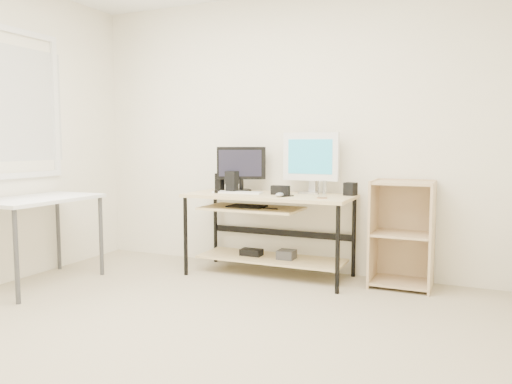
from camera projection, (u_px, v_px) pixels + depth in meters
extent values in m
cube|color=#B9AC8E|center=(166.00, 341.00, 3.06)|extent=(4.00, 4.00, 0.01)
cube|color=white|center=(283.00, 134.00, 4.75)|extent=(4.00, 0.01, 2.60)
cube|color=white|center=(8.00, 103.00, 4.25)|extent=(0.01, 1.00, 1.20)
cube|color=beige|center=(269.00, 196.00, 4.49)|extent=(1.50, 0.65, 0.03)
cube|color=beige|center=(252.00, 208.00, 4.52)|extent=(0.90, 0.49, 0.02)
cube|color=beige|center=(271.00, 258.00, 4.59)|extent=(1.35, 0.46, 0.02)
cube|color=black|center=(247.00, 206.00, 4.54)|extent=(0.33, 0.22, 0.01)
cylinder|color=black|center=(270.00, 208.00, 4.39)|extent=(0.14, 0.01, 0.01)
cube|color=#3D3D3F|center=(286.00, 255.00, 4.53)|extent=(0.15, 0.15, 0.08)
cube|color=black|center=(251.00, 252.00, 4.67)|extent=(0.20, 0.12, 0.06)
cylinder|color=black|center=(186.00, 236.00, 4.56)|extent=(0.04, 0.04, 0.72)
cylinder|color=black|center=(215.00, 227.00, 5.07)|extent=(0.04, 0.04, 0.72)
cylinder|color=black|center=(338.00, 250.00, 3.98)|extent=(0.04, 0.04, 0.72)
cylinder|color=black|center=(354.00, 237.00, 4.50)|extent=(0.04, 0.04, 0.72)
cube|color=white|center=(38.00, 199.00, 4.21)|extent=(0.60, 1.00, 0.03)
cylinder|color=#3D3D3F|center=(58.00, 232.00, 4.77)|extent=(0.04, 0.04, 0.72)
cylinder|color=#3D3D3F|center=(16.00, 257.00, 3.72)|extent=(0.04, 0.04, 0.72)
cylinder|color=#3D3D3F|center=(101.00, 236.00, 4.56)|extent=(0.04, 0.04, 0.72)
cube|color=#D1B282|center=(373.00, 232.00, 4.27)|extent=(0.02, 0.40, 0.90)
cube|color=#D1B282|center=(432.00, 236.00, 4.07)|extent=(0.02, 0.40, 0.90)
cube|color=#D1B282|center=(405.00, 230.00, 4.34)|extent=(0.50, 0.02, 0.90)
cube|color=#D1B282|center=(401.00, 282.00, 4.21)|extent=(0.46, 0.38, 0.02)
cube|color=#D1B282|center=(402.00, 234.00, 4.17)|extent=(0.46, 0.38, 0.02)
cube|color=#D1B282|center=(403.00, 183.00, 4.13)|extent=(0.46, 0.38, 0.02)
cylinder|color=black|center=(241.00, 190.00, 4.77)|extent=(0.19, 0.19, 0.02)
cylinder|color=black|center=(241.00, 184.00, 4.76)|extent=(0.04, 0.04, 0.10)
cube|color=black|center=(241.00, 163.00, 4.74)|extent=(0.44, 0.24, 0.31)
cube|color=black|center=(240.00, 163.00, 4.72)|extent=(0.36, 0.17, 0.25)
cube|color=silver|center=(310.00, 193.00, 4.55)|extent=(0.19, 0.17, 0.02)
cylinder|color=silver|center=(311.00, 186.00, 4.55)|extent=(0.05, 0.05, 0.10)
cube|color=white|center=(311.00, 157.00, 4.52)|extent=(0.52, 0.06, 0.44)
cube|color=teal|center=(310.00, 157.00, 4.50)|extent=(0.44, 0.01, 0.35)
cube|color=white|center=(237.00, 192.00, 4.58)|extent=(0.47, 0.17, 0.02)
ellipsoid|color=#AEAEB3|center=(279.00, 195.00, 4.27)|extent=(0.07, 0.11, 0.04)
cube|color=black|center=(280.00, 190.00, 4.44)|extent=(0.17, 0.09, 0.08)
cube|color=black|center=(232.00, 188.00, 4.63)|extent=(0.09, 0.09, 0.08)
cube|color=black|center=(232.00, 178.00, 4.62)|extent=(0.10, 0.10, 0.12)
cube|color=black|center=(350.00, 189.00, 4.38)|extent=(0.12, 0.12, 0.11)
cube|color=black|center=(220.00, 182.00, 4.80)|extent=(0.10, 0.08, 0.17)
cylinder|color=black|center=(217.00, 192.00, 4.59)|extent=(0.06, 0.06, 0.02)
cube|color=black|center=(286.00, 196.00, 4.30)|extent=(0.11, 0.14, 0.01)
cylinder|color=#A16C48|center=(322.00, 198.00, 4.16)|extent=(0.11, 0.11, 0.01)
cylinder|color=white|center=(322.00, 189.00, 4.15)|extent=(0.08, 0.08, 0.14)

